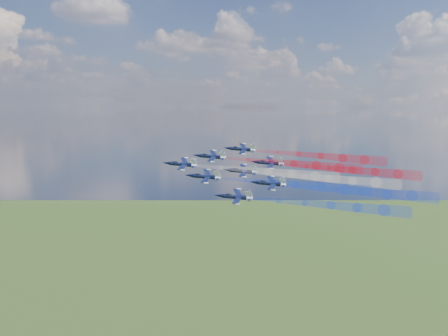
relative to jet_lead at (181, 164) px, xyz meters
name	(u,v)px	position (x,y,z in m)	size (l,w,h in m)	color
jet_lead	(181,164)	(0.00, 0.00, 0.00)	(10.67, 13.34, 3.56)	black
trail_lead	(268,172)	(28.78, -14.28, -2.66)	(4.45, 52.69, 4.45)	white
jet_inner_left	(204,177)	(4.50, -11.73, -3.39)	(10.67, 13.34, 3.56)	black
trail_inner_left	(295,185)	(33.28, -26.02, -6.05)	(4.45, 52.69, 4.45)	blue
jet_inner_right	(211,156)	(13.19, 3.25, 2.04)	(10.67, 13.34, 3.56)	black
trail_inner_right	(294,164)	(41.96, -11.03, -0.62)	(4.45, 52.69, 4.45)	red
jet_outer_left	(235,197)	(10.23, -24.95, -8.88)	(10.67, 13.34, 3.56)	black
trail_outer_left	(331,205)	(39.01, -39.23, -11.54)	(4.45, 52.69, 4.45)	blue
jet_center_third	(242,171)	(20.19, -9.67, -2.49)	(10.67, 13.34, 3.56)	black
trail_center_third	(329,179)	(48.96, -23.95, -5.15)	(4.45, 52.69, 4.45)	white
jet_outer_right	(241,149)	(27.67, 6.00, 4.15)	(10.67, 13.34, 3.56)	black
trail_outer_right	(321,156)	(56.45, -8.28, 1.49)	(4.45, 52.69, 4.45)	red
jet_rear_left	(270,183)	(24.65, -22.82, -5.54)	(10.67, 13.34, 3.56)	black
trail_rear_left	(362,191)	(53.43, -37.10, -8.20)	(4.45, 52.69, 4.45)	blue
jet_rear_right	(269,163)	(33.19, -6.87, -0.36)	(10.67, 13.34, 3.56)	black
trail_rear_right	(352,170)	(61.97, -21.15, -3.02)	(4.45, 52.69, 4.45)	red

